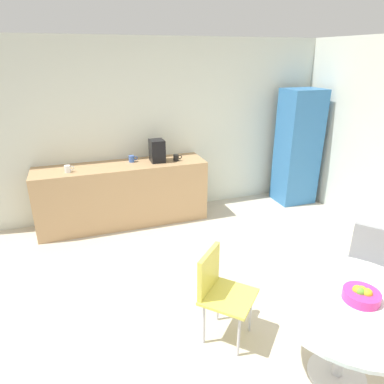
{
  "coord_description": "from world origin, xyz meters",
  "views": [
    {
      "loc": [
        -0.89,
        -2.09,
        2.36
      ],
      "look_at": [
        0.25,
        1.23,
        0.95
      ],
      "focal_mm": 32.15,
      "sensor_mm": 36.0,
      "label": 1
    }
  ],
  "objects_px": {
    "locker_cabinet": "(298,148)",
    "mug_red": "(176,158)",
    "chair_gray": "(369,260)",
    "mug_white": "(68,169)",
    "chair_yellow": "(218,285)",
    "fruit_bowl": "(361,295)",
    "round_table": "(349,314)",
    "mug_green": "(132,159)",
    "coffee_maker": "(157,151)"
  },
  "relations": [
    {
      "from": "mug_green",
      "to": "coffee_maker",
      "type": "xyz_separation_m",
      "value": [
        0.36,
        -0.09,
        0.11
      ]
    },
    {
      "from": "chair_gray",
      "to": "chair_yellow",
      "type": "xyz_separation_m",
      "value": [
        -1.53,
        0.11,
        0.0
      ]
    },
    {
      "from": "chair_yellow",
      "to": "mug_red",
      "type": "relative_size",
      "value": 6.43
    },
    {
      "from": "chair_yellow",
      "to": "fruit_bowl",
      "type": "xyz_separation_m",
      "value": [
        0.78,
        -0.74,
        0.26
      ]
    },
    {
      "from": "mug_green",
      "to": "coffee_maker",
      "type": "relative_size",
      "value": 0.4
    },
    {
      "from": "round_table",
      "to": "chair_yellow",
      "type": "relative_size",
      "value": 1.45
    },
    {
      "from": "locker_cabinet",
      "to": "chair_yellow",
      "type": "distance_m",
      "value": 3.45
    },
    {
      "from": "chair_yellow",
      "to": "fruit_bowl",
      "type": "bearing_deg",
      "value": -43.62
    },
    {
      "from": "locker_cabinet",
      "to": "mug_red",
      "type": "height_order",
      "value": "locker_cabinet"
    },
    {
      "from": "chair_gray",
      "to": "fruit_bowl",
      "type": "relative_size",
      "value": 3.25
    },
    {
      "from": "chair_gray",
      "to": "chair_yellow",
      "type": "relative_size",
      "value": 1.0
    },
    {
      "from": "mug_red",
      "to": "round_table",
      "type": "bearing_deg",
      "value": -83.71
    },
    {
      "from": "locker_cabinet",
      "to": "mug_red",
      "type": "bearing_deg",
      "value": 178.97
    },
    {
      "from": "round_table",
      "to": "chair_gray",
      "type": "bearing_deg",
      "value": 37.25
    },
    {
      "from": "chair_gray",
      "to": "mug_green",
      "type": "xyz_separation_m",
      "value": [
        -1.79,
        2.72,
        0.43
      ]
    },
    {
      "from": "round_table",
      "to": "chair_gray",
      "type": "relative_size",
      "value": 1.45
    },
    {
      "from": "locker_cabinet",
      "to": "mug_green",
      "type": "height_order",
      "value": "locker_cabinet"
    },
    {
      "from": "chair_gray",
      "to": "mug_white",
      "type": "bearing_deg",
      "value": 136.64
    },
    {
      "from": "mug_red",
      "to": "fruit_bowl",
      "type": "bearing_deg",
      "value": -82.66
    },
    {
      "from": "chair_yellow",
      "to": "mug_white",
      "type": "xyz_separation_m",
      "value": [
        -1.15,
        2.42,
        0.43
      ]
    },
    {
      "from": "round_table",
      "to": "coffee_maker",
      "type": "relative_size",
      "value": 3.76
    },
    {
      "from": "chair_gray",
      "to": "fruit_bowl",
      "type": "bearing_deg",
      "value": -140.06
    },
    {
      "from": "chair_gray",
      "to": "chair_yellow",
      "type": "height_order",
      "value": "same"
    },
    {
      "from": "round_table",
      "to": "fruit_bowl",
      "type": "height_order",
      "value": "fruit_bowl"
    },
    {
      "from": "locker_cabinet",
      "to": "chair_yellow",
      "type": "bearing_deg",
      "value": -135.25
    },
    {
      "from": "mug_white",
      "to": "mug_green",
      "type": "height_order",
      "value": "same"
    },
    {
      "from": "locker_cabinet",
      "to": "fruit_bowl",
      "type": "bearing_deg",
      "value": -117.75
    },
    {
      "from": "mug_red",
      "to": "mug_green",
      "type": "bearing_deg",
      "value": 166.23
    },
    {
      "from": "coffee_maker",
      "to": "mug_red",
      "type": "bearing_deg",
      "value": -13.08
    },
    {
      "from": "chair_yellow",
      "to": "mug_green",
      "type": "distance_m",
      "value": 2.65
    },
    {
      "from": "chair_gray",
      "to": "mug_white",
      "type": "xyz_separation_m",
      "value": [
        -2.67,
        2.53,
        0.43
      ]
    },
    {
      "from": "chair_gray",
      "to": "mug_white",
      "type": "height_order",
      "value": "mug_white"
    },
    {
      "from": "fruit_bowl",
      "to": "mug_red",
      "type": "bearing_deg",
      "value": 97.34
    },
    {
      "from": "round_table",
      "to": "coffee_maker",
      "type": "height_order",
      "value": "coffee_maker"
    },
    {
      "from": "chair_yellow",
      "to": "fruit_bowl",
      "type": "distance_m",
      "value": 1.1
    },
    {
      "from": "chair_gray",
      "to": "coffee_maker",
      "type": "distance_m",
      "value": 3.04
    },
    {
      "from": "round_table",
      "to": "chair_gray",
      "type": "height_order",
      "value": "chair_gray"
    },
    {
      "from": "chair_gray",
      "to": "coffee_maker",
      "type": "relative_size",
      "value": 2.59
    },
    {
      "from": "locker_cabinet",
      "to": "mug_white",
      "type": "distance_m",
      "value": 3.58
    },
    {
      "from": "chair_yellow",
      "to": "mug_green",
      "type": "bearing_deg",
      "value": 95.78
    },
    {
      "from": "chair_gray",
      "to": "coffee_maker",
      "type": "xyz_separation_m",
      "value": [
        -1.43,
        2.63,
        0.54
      ]
    },
    {
      "from": "chair_gray",
      "to": "mug_white",
      "type": "distance_m",
      "value": 3.7
    },
    {
      "from": "mug_green",
      "to": "mug_red",
      "type": "height_order",
      "value": "same"
    },
    {
      "from": "chair_yellow",
      "to": "round_table",
      "type": "bearing_deg",
      "value": -45.48
    },
    {
      "from": "fruit_bowl",
      "to": "chair_gray",
      "type": "bearing_deg",
      "value": 39.94
    },
    {
      "from": "chair_gray",
      "to": "locker_cabinet",
      "type": "bearing_deg",
      "value": 70.22
    },
    {
      "from": "fruit_bowl",
      "to": "mug_green",
      "type": "relative_size",
      "value": 1.98
    },
    {
      "from": "round_table",
      "to": "fruit_bowl",
      "type": "relative_size",
      "value": 4.71
    },
    {
      "from": "fruit_bowl",
      "to": "mug_green",
      "type": "distance_m",
      "value": 3.51
    },
    {
      "from": "round_table",
      "to": "chair_yellow",
      "type": "xyz_separation_m",
      "value": [
        -0.72,
        0.73,
        -0.09
      ]
    }
  ]
}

